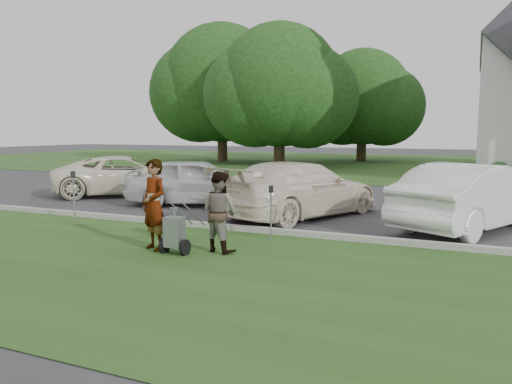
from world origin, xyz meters
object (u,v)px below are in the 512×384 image
Objects in this scene: car_a at (125,175)px; parking_meter_far at (74,190)px; tree_back at (362,102)px; car_b at (197,182)px; tree_left at (279,91)px; car_d at (472,197)px; tree_far at (222,89)px; person_left at (154,205)px; car_c at (299,189)px; person_right at (219,212)px; parking_meter_near at (271,205)px; striping_cart at (175,233)px.

parking_meter_far is at bearing 163.59° from car_a.
car_b is (0.09, -26.08, -3.94)m from tree_back.
tree_left reaches higher than car_d.
tree_back is at bearing -20.99° from car_b.
person_left is (12.50, -26.88, -4.76)m from tree_far.
car_d reaches higher than car_c.
person_left is 4.18m from parking_meter_far.
car_d is at bearing -72.57° from tree_back.
person_right is 0.30× the size of car_c.
car_a is at bearing -89.21° from tree_left.
tree_far reaches higher than parking_meter_near.
tree_far is at bearing -35.58° from car_c.
car_d is at bearing 37.27° from parking_meter_near.
car_c is at bearing 32.30° from parking_meter_far.
tree_far is 26.36m from car_c.
car_a is at bearing 133.86° from striping_cart.
parking_meter_near is at bearing -163.90° from car_a.
parking_meter_far is at bearing -178.80° from parking_meter_near.
striping_cart is 0.20× the size of car_c.
striping_cart is 0.20× the size of car_a.
tree_back is 8.80× the size of striping_cart.
car_d is (12.21, -2.02, 0.08)m from car_a.
car_b is (3.86, -1.20, 0.04)m from car_a.
tree_far is at bearing -153.44° from tree_back.
tree_back is at bearing 87.52° from parking_meter_far.
tree_far is 30.03m from person_left.
tree_back reaches higher than parking_meter_far.
car_b is (-4.24, 3.95, -0.01)m from parking_meter_near.
car_d is at bearing 62.24° from person_left.
car_c is (5.21, 3.29, -0.09)m from parking_meter_far.
tree_left is 2.12× the size of car_d.
striping_cart is 4.78m from parking_meter_far.
parking_meter_near is at bearing 1.20° from parking_meter_far.
tree_far is at bearing 137.24° from person_left.
tree_left is 8.95m from tree_back.
parking_meter_far is (2.69, -22.15, -4.23)m from tree_left.
tree_far is 27.04m from parking_meter_far.
car_b reaches higher than striping_cart.
tree_back reaches higher than person_left.
striping_cart is 6.65m from car_b.
tree_far reaches higher than striping_cart.
parking_meter_far is at bearing -92.48° from tree_back.
tree_far is at bearing -47.52° from person_right.
car_b is at bearing -64.42° from tree_far.
car_a is (0.23, -16.89, -4.37)m from tree_left.
car_c reaches higher than parking_meter_near.
parking_meter_far reaches higher than striping_cart.
car_b is 0.84× the size of car_c.
car_d reaches higher than car_a.
car_c is (13.91, -21.86, -4.90)m from tree_far.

